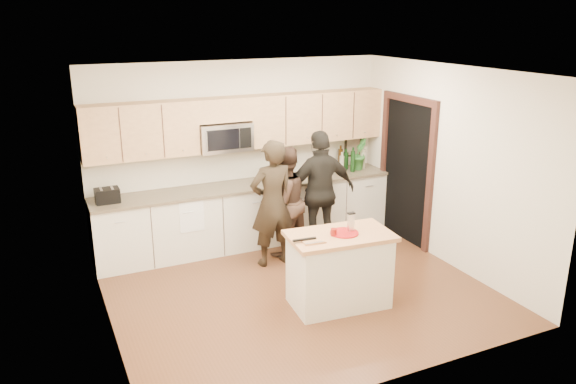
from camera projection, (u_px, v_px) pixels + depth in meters
name	position (u px, v px, depth m)	size (l,w,h in m)	color
floor	(298.00, 290.00, 7.04)	(4.50, 4.50, 0.00)	#55301D
room_shell	(299.00, 156.00, 6.52)	(4.52, 4.02, 2.71)	beige
back_cabinetry	(249.00, 214.00, 8.36)	(4.50, 0.66, 0.94)	beige
upper_cabinetry	(245.00, 121.00, 8.09)	(4.50, 0.33, 0.75)	tan
microwave	(224.00, 137.00, 7.98)	(0.76, 0.41, 0.40)	silver
doorway	(407.00, 166.00, 8.37)	(0.06, 1.25, 2.20)	black
framed_picture	(353.00, 145.00, 9.16)	(0.30, 0.03, 0.38)	black
dish_towel	(189.00, 205.00, 7.72)	(0.34, 0.60, 0.48)	white
island	(339.00, 269.00, 6.58)	(1.26, 0.80, 0.90)	beige
red_plate	(344.00, 233.00, 6.45)	(0.33, 0.33, 0.02)	#9A0E10
box_grater	(351.00, 221.00, 6.46)	(0.08, 0.05, 0.22)	silver
drink_glass	(334.00, 232.00, 6.38)	(0.07, 0.07, 0.09)	maroon
cutting_board	(313.00, 241.00, 6.22)	(0.25, 0.20, 0.02)	#B57B4B
tongs	(304.00, 239.00, 6.21)	(0.27, 0.03, 0.02)	black
knife	(314.00, 243.00, 6.14)	(0.21, 0.03, 0.01)	silver
toaster	(107.00, 196.00, 7.38)	(0.31, 0.22, 0.19)	black
bottle_cluster	(350.00, 159.00, 8.92)	(0.48, 0.29, 0.39)	#321D09
orchid	(359.00, 154.00, 8.94)	(0.28, 0.23, 0.51)	#31752E
woman_left	(272.00, 203.00, 7.56)	(0.64, 0.42, 1.75)	black
woman_center	(284.00, 202.00, 7.91)	(0.77, 0.60, 1.58)	#322119
woman_right	(321.00, 192.00, 8.01)	(1.04, 0.43, 1.78)	black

